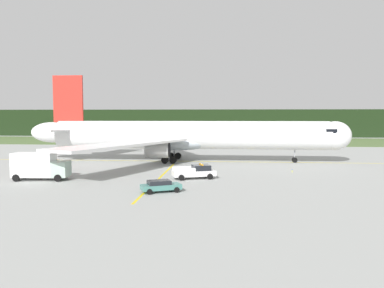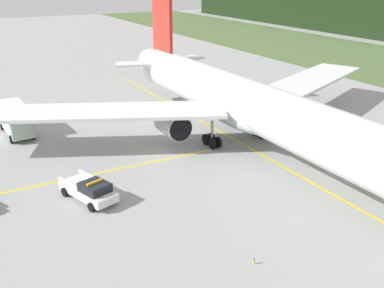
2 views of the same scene
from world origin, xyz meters
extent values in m
plane|color=#979996|center=(0.00, 0.00, 0.00)|extent=(320.00, 320.00, 0.00)
cube|color=yellow|center=(3.56, 8.97, 0.00)|extent=(77.08, 0.73, 0.01)
cube|color=yellow|center=(1.20, -9.64, 0.00)|extent=(0.46, 29.14, 0.01)
cylinder|color=silver|center=(3.56, 8.97, 4.74)|extent=(48.20, 5.26, 4.99)
ellipsoid|color=silver|center=(-22.02, 8.83, 5.11)|extent=(8.00, 3.79, 3.74)
ellipsoid|color=#B0BCC4|center=(1.16, 8.96, 3.37)|extent=(12.80, 5.31, 2.74)
cube|color=silver|center=(-4.75, 22.78, 4.12)|extent=(16.03, 25.80, 0.35)
cylinder|color=#ABABAB|center=(-1.19, 16.23, 2.76)|extent=(3.76, 2.69, 2.67)
cylinder|color=black|center=(0.74, 16.24, 2.76)|extent=(0.13, 2.45, 2.45)
cube|color=silver|center=(-4.60, -4.94, 4.12)|extent=(15.79, 25.86, 0.35)
cylinder|color=#ABABAB|center=(-1.10, 1.66, 2.76)|extent=(3.76, 2.69, 2.67)
cylinder|color=black|center=(0.82, 1.67, 2.76)|extent=(0.13, 2.45, 2.45)
cube|color=red|center=(-18.87, 8.84, 10.60)|extent=(5.50, 0.47, 9.72)
cube|color=silver|center=(-19.39, 12.28, 5.61)|extent=(4.67, 7.02, 0.28)
cube|color=silver|center=(-19.36, 5.41, 5.61)|extent=(4.61, 7.01, 0.28)
cylinder|color=gray|center=(0.14, 12.19, 1.72)|extent=(0.28, 0.28, 2.25)
cylinder|color=black|center=(0.84, 11.85, 0.60)|extent=(1.20, 0.31, 1.20)
cylinder|color=black|center=(0.84, 12.55, 0.60)|extent=(1.20, 0.31, 1.20)
cylinder|color=black|center=(-0.56, 11.84, 0.60)|extent=(1.20, 0.31, 1.20)
cylinder|color=black|center=(-0.56, 12.54, 0.60)|extent=(1.20, 0.31, 1.20)
cylinder|color=gray|center=(0.17, 5.71, 1.72)|extent=(0.28, 0.28, 2.25)
cylinder|color=black|center=(0.87, 6.06, 0.60)|extent=(1.20, 0.31, 1.20)
cylinder|color=black|center=(0.88, 5.36, 0.60)|extent=(1.20, 0.31, 1.20)
cylinder|color=black|center=(-0.53, 6.05, 0.60)|extent=(1.20, 0.31, 1.20)
cylinder|color=black|center=(-0.52, 5.35, 0.60)|extent=(1.20, 0.31, 1.20)
cube|color=silver|center=(5.75, -9.43, 0.73)|extent=(5.95, 3.80, 0.70)
cube|color=black|center=(6.70, -9.10, 1.43)|extent=(2.73, 2.55, 0.70)
cube|color=silver|center=(4.17, -8.92, 1.31)|extent=(2.56, 0.96, 0.45)
cube|color=silver|center=(4.82, -10.81, 1.31)|extent=(2.56, 0.96, 0.45)
cube|color=orange|center=(6.70, -9.10, 1.86)|extent=(0.67, 1.45, 0.16)
cylinder|color=black|center=(7.20, -7.80, 0.38)|extent=(0.80, 0.47, 0.76)
cylinder|color=black|center=(7.89, -9.82, 0.38)|extent=(0.80, 0.47, 0.76)
cylinder|color=black|center=(3.62, -9.03, 0.38)|extent=(0.80, 0.47, 0.76)
cylinder|color=black|center=(4.31, -11.06, 0.38)|extent=(0.80, 0.47, 0.76)
cube|color=#9DB7A8|center=(-11.06, -12.04, 1.45)|extent=(2.06, 2.53, 2.00)
cube|color=white|center=(-14.55, -12.28, 1.98)|extent=(5.25, 2.75, 3.06)
cylinder|color=#99999E|center=(-13.53, -12.21, 0.36)|extent=(0.78, 0.15, 1.04)
cylinder|color=#99999E|center=(-15.56, -12.35, 0.36)|extent=(0.78, 0.15, 1.04)
cylinder|color=black|center=(-11.15, -10.84, 0.45)|extent=(0.92, 0.32, 0.90)
cylinder|color=black|center=(-10.98, -13.24, 0.45)|extent=(0.92, 0.32, 0.90)
cylinder|color=black|center=(-16.41, -11.21, 0.45)|extent=(0.92, 0.32, 0.90)
cylinder|color=black|center=(-16.24, -13.60, 0.45)|extent=(0.92, 0.32, 0.90)
cylinder|color=yellow|center=(19.52, -2.55, 0.16)|extent=(0.10, 0.10, 0.33)
sphere|color=blue|center=(19.52, -2.55, 0.38)|extent=(0.12, 0.12, 0.12)
cylinder|color=yellow|center=(-23.23, -2.55, 0.13)|extent=(0.10, 0.10, 0.26)
sphere|color=blue|center=(-23.23, -2.55, 0.31)|extent=(0.12, 0.12, 0.12)
camera|label=1|loc=(10.07, -58.48, 8.36)|focal=35.60mm
camera|label=2|loc=(39.04, -17.55, 17.70)|focal=42.07mm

